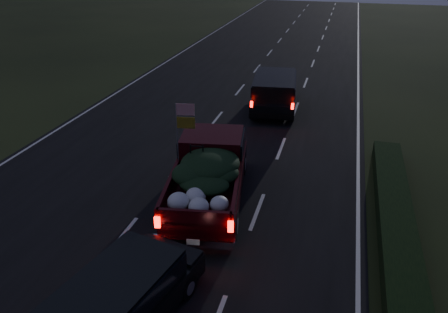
% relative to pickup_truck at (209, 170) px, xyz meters
% --- Properties ---
extents(ground, '(120.00, 120.00, 0.00)m').
position_rel_pickup_truck_xyz_m(ground, '(-1.86, -2.84, -1.13)').
color(ground, black).
rests_on(ground, ground).
extents(road_asphalt, '(14.00, 120.00, 0.02)m').
position_rel_pickup_truck_xyz_m(road_asphalt, '(-1.86, -2.84, -1.12)').
color(road_asphalt, black).
rests_on(road_asphalt, ground).
extents(hedge_row, '(1.00, 10.00, 0.60)m').
position_rel_pickup_truck_xyz_m(hedge_row, '(5.94, 0.16, -0.83)').
color(hedge_row, black).
rests_on(hedge_row, ground).
extents(pickup_truck, '(3.11, 6.03, 3.02)m').
position_rel_pickup_truck_xyz_m(pickup_truck, '(0.00, 0.00, 0.00)').
color(pickup_truck, '#33070C').
rests_on(pickup_truck, ground).
extents(lead_suv, '(2.68, 5.27, 1.45)m').
position_rel_pickup_truck_xyz_m(lead_suv, '(0.62, 9.37, -0.03)').
color(lead_suv, black).
rests_on(lead_suv, ground).
extents(rear_suv, '(2.57, 4.50, 1.22)m').
position_rel_pickup_truck_xyz_m(rear_suv, '(-0.23, -5.83, -0.21)').
color(rear_suv, black).
rests_on(rear_suv, ground).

